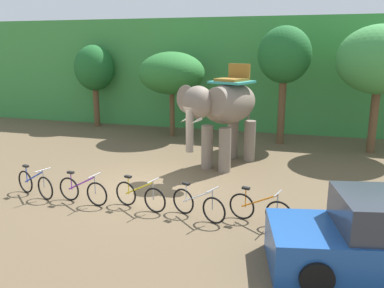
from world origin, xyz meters
name	(u,v)px	position (x,y,z in m)	size (l,w,h in m)	color
ground_plane	(145,188)	(0.00, 0.00, 0.00)	(80.00, 80.00, 0.00)	brown
foliage_hedge	(226,72)	(0.00, 12.61, 2.94)	(36.00, 6.00, 5.89)	#3D8E42
tree_right	(94,69)	(-6.61, 8.76, 3.22)	(2.16, 2.16, 4.51)	brown
tree_center_right	(172,73)	(-1.66, 7.51, 3.13)	(3.24, 3.24, 4.18)	brown
tree_far_right	(284,56)	(3.70, 7.36, 4.00)	(2.36, 2.36, 5.31)	brown
tree_far_left	(380,60)	(7.53, 6.78, 3.87)	(3.44, 3.44, 5.29)	brown
elephant	(225,108)	(1.93, 3.08, 2.20)	(2.85, 4.20, 3.78)	gray
bike_blue	(35,184)	(-2.89, -1.58, 0.39)	(1.63, 0.70, 0.92)	black
bike_purple	(83,191)	(-1.22, -1.68, 0.39)	(1.70, 0.52, 0.92)	black
bike_yellow	(140,196)	(0.53, -1.60, 0.39)	(1.67, 0.60, 0.92)	black
bike_white	(198,205)	(2.24, -1.76, 0.39)	(1.61, 0.75, 0.92)	black
bike_orange	(260,209)	(3.82, -1.61, 0.39)	(1.66, 0.63, 0.92)	black
parked_car	(380,241)	(6.37, -3.17, 0.65)	(4.48, 2.61, 1.60)	#1E4C99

